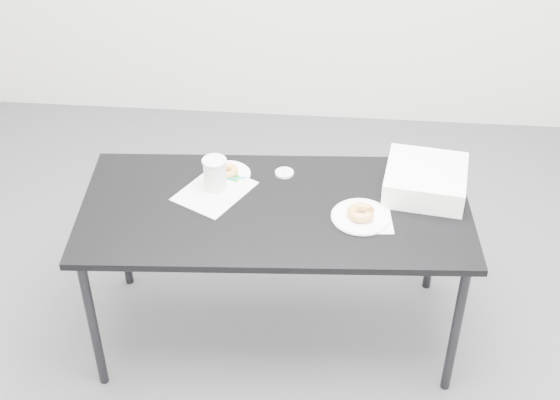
# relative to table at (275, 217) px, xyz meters

# --- Properties ---
(floor) EXTENTS (4.00, 4.00, 0.00)m
(floor) POSITION_rel_table_xyz_m (-0.09, -0.04, -0.68)
(floor) COLOR #515156
(floor) RESTS_ON ground
(table) EXTENTS (1.66, 0.86, 0.74)m
(table) POSITION_rel_table_xyz_m (0.00, 0.00, 0.00)
(table) COLOR black
(table) RESTS_ON floor
(scorecard) EXTENTS (0.36, 0.39, 0.00)m
(scorecard) POSITION_rel_table_xyz_m (-0.27, 0.08, 0.06)
(scorecard) COLOR white
(scorecard) RESTS_ON table
(logo_patch) EXTENTS (0.07, 0.07, 0.00)m
(logo_patch) POSITION_rel_table_xyz_m (-0.19, 0.18, 0.06)
(logo_patch) COLOR green
(logo_patch) RESTS_ON scorecard
(pen) EXTENTS (0.14, 0.05, 0.01)m
(pen) POSITION_rel_table_xyz_m (-0.21, 0.17, 0.06)
(pen) COLOR #0C898C
(pen) RESTS_ON scorecard
(napkin) EXTENTS (0.18, 0.18, 0.00)m
(napkin) POSITION_rel_table_xyz_m (0.39, -0.06, 0.06)
(napkin) COLOR white
(napkin) RESTS_ON table
(plate_near) EXTENTS (0.24, 0.24, 0.01)m
(plate_near) POSITION_rel_table_xyz_m (0.35, -0.05, 0.06)
(plate_near) COLOR white
(plate_near) RESTS_ON napkin
(donut_near) EXTENTS (0.12, 0.12, 0.04)m
(donut_near) POSITION_rel_table_xyz_m (0.35, -0.05, 0.08)
(donut_near) COLOR gold
(donut_near) RESTS_ON plate_near
(plate_far) EXTENTS (0.20, 0.20, 0.01)m
(plate_far) POSITION_rel_table_xyz_m (-0.23, 0.21, 0.06)
(plate_far) COLOR white
(plate_far) RESTS_ON table
(donut_far) EXTENTS (0.13, 0.13, 0.03)m
(donut_far) POSITION_rel_table_xyz_m (-0.23, 0.21, 0.08)
(donut_far) COLOR gold
(donut_far) RESTS_ON plate_far
(coffee_cup) EXTENTS (0.10, 0.10, 0.15)m
(coffee_cup) POSITION_rel_table_xyz_m (-0.27, 0.11, 0.13)
(coffee_cup) COLOR silver
(coffee_cup) RESTS_ON table
(cup_lid) EXTENTS (0.08, 0.08, 0.01)m
(cup_lid) POSITION_rel_table_xyz_m (0.02, 0.24, 0.06)
(cup_lid) COLOR silver
(cup_lid) RESTS_ON table
(bakery_box) EXTENTS (0.37, 0.37, 0.11)m
(bakery_box) POSITION_rel_table_xyz_m (0.62, 0.17, 0.11)
(bakery_box) COLOR white
(bakery_box) RESTS_ON table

